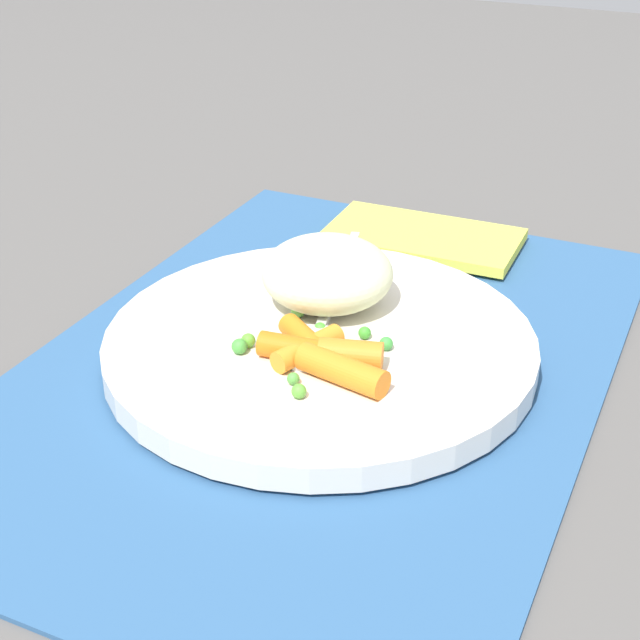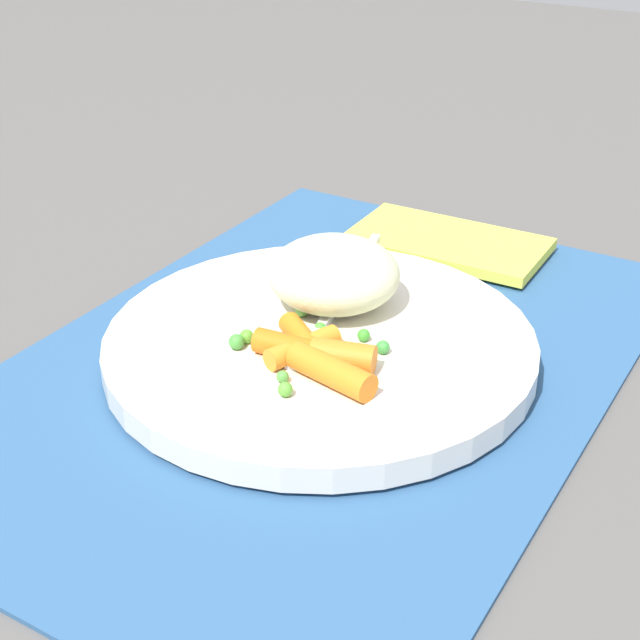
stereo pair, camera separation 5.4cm
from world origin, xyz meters
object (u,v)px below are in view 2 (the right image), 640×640
object	(u,v)px
plate	(320,346)
rice_mound	(334,274)
carrot_portion	(316,354)
fork	(333,308)
napkin	(446,242)

from	to	relation	value
plate	rice_mound	world-z (taller)	rice_mound
rice_mound	carrot_portion	world-z (taller)	rice_mound
fork	carrot_portion	bearing A→B (deg)	21.81
carrot_portion	rice_mound	bearing A→B (deg)	-157.17
fork	napkin	bearing A→B (deg)	177.98
napkin	rice_mound	bearing A→B (deg)	-4.21
plate	napkin	distance (m)	0.19
carrot_portion	napkin	distance (m)	0.22
carrot_portion	fork	bearing A→B (deg)	-158.19
fork	rice_mound	bearing A→B (deg)	-151.29
fork	napkin	world-z (taller)	fork
carrot_portion	napkin	world-z (taller)	carrot_portion
napkin	fork	bearing A→B (deg)	-2.02
plate	rice_mound	distance (m)	0.05
plate	fork	world-z (taller)	fork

